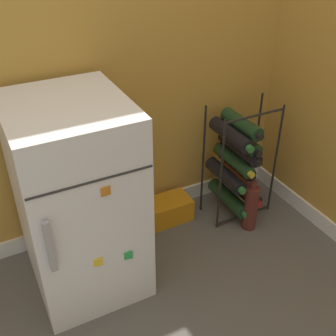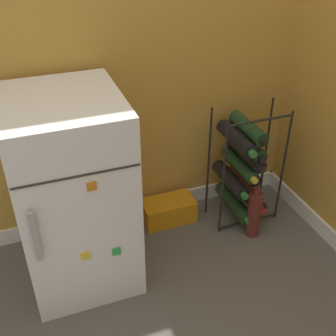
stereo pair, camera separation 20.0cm
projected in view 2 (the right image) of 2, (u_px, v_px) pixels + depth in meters
The scene contains 5 objects.
ground_plane at pixel (143, 304), 1.88m from camera, with size 14.00×14.00×0.00m, color #56544F.
mini_fridge at pixel (74, 193), 1.84m from camera, with size 0.47×0.57×0.89m.
wine_rack at pixel (241, 168), 2.23m from camera, with size 0.36×0.33×0.66m.
soda_box at pixel (168, 210), 2.34m from camera, with size 0.29×0.16×0.13m.
loose_bottle_floor at pixel (254, 214), 2.21m from camera, with size 0.08×0.08×0.30m.
Camera 2 is at (-0.33, -1.21, 1.53)m, focal length 45.00 mm.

